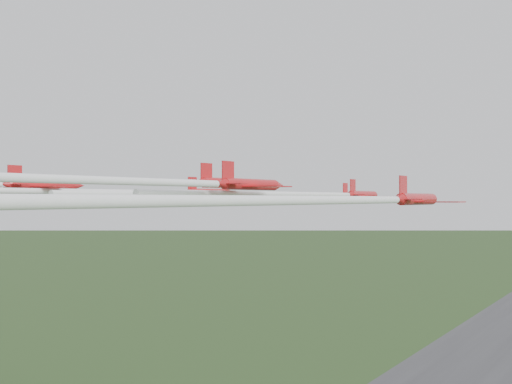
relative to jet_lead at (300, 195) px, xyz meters
The scene contains 6 objects.
jet_lead is the anchor object (origin of this frame).
jet_row2_left 21.88m from the jet_lead, 135.47° to the right, with size 9.63×60.39×2.87m.
jet_row2_right 13.53m from the jet_lead, 48.37° to the right, with size 8.64×52.02×2.58m.
jet_row3_mid 27.05m from the jet_lead, 98.33° to the right, with size 10.15×56.63×2.91m.
jet_row3_right 35.82m from the jet_lead, 52.61° to the right, with size 9.58×56.06×2.87m.
jet_row4_right 50.50m from the jet_lead, 77.44° to the right, with size 8.25×66.17×2.46m.
Camera 1 is at (47.96, -72.71, 50.33)m, focal length 45.00 mm.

